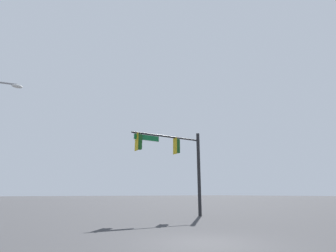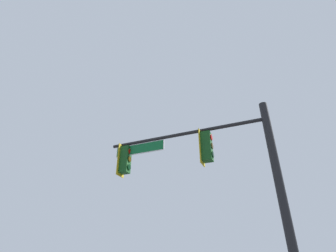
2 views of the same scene
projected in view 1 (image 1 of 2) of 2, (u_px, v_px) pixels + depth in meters
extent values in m
plane|color=#38383A|center=(204.00, 244.00, 9.13)|extent=(400.00, 400.00, 0.00)
cylinder|color=black|center=(199.00, 173.00, 21.25)|extent=(0.27, 0.27, 6.60)
cylinder|color=black|center=(167.00, 137.00, 20.40)|extent=(6.03, 0.37, 0.13)
cube|color=gold|center=(175.00, 146.00, 20.60)|extent=(0.05, 0.52, 1.30)
cube|color=#144719|center=(177.00, 146.00, 20.69)|extent=(0.37, 0.33, 1.10)
cylinder|color=#144719|center=(177.00, 139.00, 20.85)|extent=(0.04, 0.04, 0.12)
cylinder|color=red|center=(179.00, 142.00, 20.88)|extent=(0.04, 0.22, 0.22)
cylinder|color=#392D05|center=(179.00, 146.00, 20.79)|extent=(0.04, 0.22, 0.22)
cylinder|color=black|center=(179.00, 150.00, 20.71)|extent=(0.04, 0.22, 0.22)
cube|color=gold|center=(137.00, 142.00, 18.91)|extent=(0.05, 0.52, 1.30)
cube|color=#144719|center=(139.00, 142.00, 19.01)|extent=(0.37, 0.33, 1.10)
cylinder|color=#144719|center=(139.00, 134.00, 19.16)|extent=(0.04, 0.04, 0.12)
cylinder|color=red|center=(142.00, 138.00, 19.19)|extent=(0.04, 0.22, 0.22)
cylinder|color=#392D05|center=(141.00, 142.00, 19.11)|extent=(0.04, 0.22, 0.22)
cylinder|color=black|center=(141.00, 147.00, 19.03)|extent=(0.04, 0.22, 0.22)
cube|color=#0F602D|center=(147.00, 138.00, 19.42)|extent=(2.05, 0.12, 0.38)
cube|color=white|center=(147.00, 138.00, 19.42)|extent=(2.11, 0.11, 0.44)
cylinder|color=gray|center=(1.00, 83.00, 14.69)|extent=(1.59, 0.47, 0.10)
ellipsoid|color=silver|center=(17.00, 86.00, 14.94)|extent=(0.56, 0.28, 0.20)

